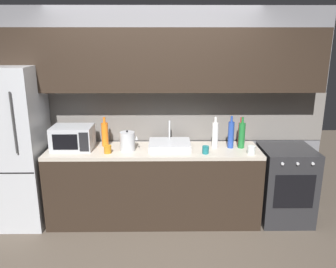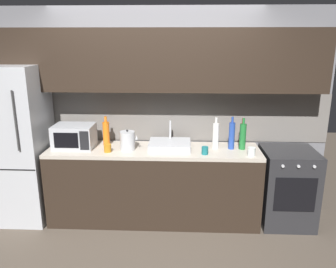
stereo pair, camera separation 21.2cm
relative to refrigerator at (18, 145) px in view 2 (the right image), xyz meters
name	(u,v)px [view 2 (the right image)]	position (x,y,z in m)	size (l,w,h in m)	color
ground_plane	(147,265)	(1.61, -0.90, -0.93)	(10.00, 10.00, 0.00)	#4C4238
back_wall	(155,89)	(1.61, 0.30, 0.62)	(4.20, 0.44, 2.50)	slate
counter_run	(154,184)	(1.61, 0.00, -0.48)	(2.46, 0.60, 0.90)	black
refrigerator	(18,145)	(0.00, 0.00, 0.00)	(0.68, 0.69, 1.86)	#ADAFB5
oven_range	(287,187)	(3.18, 0.00, -0.48)	(0.60, 0.62, 0.90)	#232326
microwave	(74,136)	(0.68, 0.02, 0.11)	(0.46, 0.35, 0.27)	#A8AAAF
sink_basin	(170,145)	(1.80, 0.03, 0.01)	(0.48, 0.38, 0.30)	#ADAFB5
kettle	(128,141)	(1.32, -0.05, 0.08)	(0.20, 0.17, 0.24)	#B7BABF
wine_bottle_red	(242,134)	(2.65, 0.17, 0.11)	(0.06, 0.06, 0.34)	#A82323
wine_bottle_orange	(106,133)	(1.03, 0.13, 0.12)	(0.08, 0.08, 0.35)	orange
wine_bottle_green	(243,136)	(2.63, 0.04, 0.13)	(0.08, 0.08, 0.37)	#1E6B2D
wine_bottle_white	(216,135)	(2.33, 0.06, 0.13)	(0.07, 0.07, 0.37)	silver
wine_bottle_blue	(232,135)	(2.51, 0.04, 0.13)	(0.07, 0.07, 0.38)	#234299
mug_amber	(108,148)	(1.10, -0.14, 0.02)	(0.08, 0.08, 0.09)	#B27019
mug_teal	(205,151)	(2.19, -0.17, 0.01)	(0.07, 0.07, 0.09)	#19666B
mug_clear	(251,151)	(2.70, -0.18, 0.02)	(0.09, 0.09, 0.09)	silver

